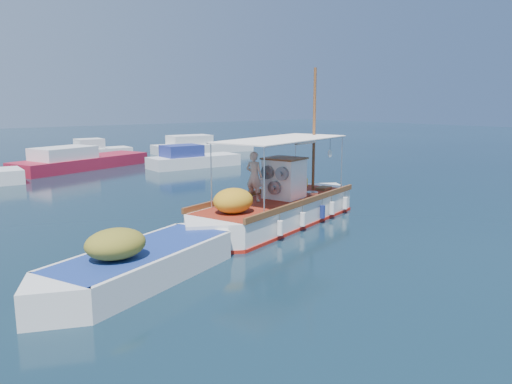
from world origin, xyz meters
TOP-DOWN VIEW (x-y plane):
  - ground at (0.00, 0.00)m, footprint 160.00×160.00m
  - fishing_caique at (-0.03, 0.17)m, footprint 9.65×4.60m
  - dinghy at (-6.73, -2.13)m, footprint 6.81×3.76m
  - bg_boat_n at (-0.24, 20.26)m, footprint 10.02×5.67m
  - bg_boat_ne at (6.32, 16.30)m, footprint 6.57×2.52m
  - bg_boat_e at (12.37, 24.49)m, footprint 9.38×3.60m
  - bg_boat_far_n at (3.40, 26.11)m, footprint 5.15×2.19m

SIDE VIEW (x-z plane):
  - ground at x=0.00m, z-range 0.00..0.00m
  - dinghy at x=-6.73m, z-range -0.52..1.26m
  - bg_boat_ne at x=6.32m, z-range -0.41..1.39m
  - bg_boat_e at x=12.37m, z-range -0.41..1.39m
  - bg_boat_far_n at x=3.40m, z-range -0.41..1.39m
  - bg_boat_n at x=-0.24m, z-range -0.41..1.39m
  - fishing_caique at x=-0.03m, z-range -2.52..3.60m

